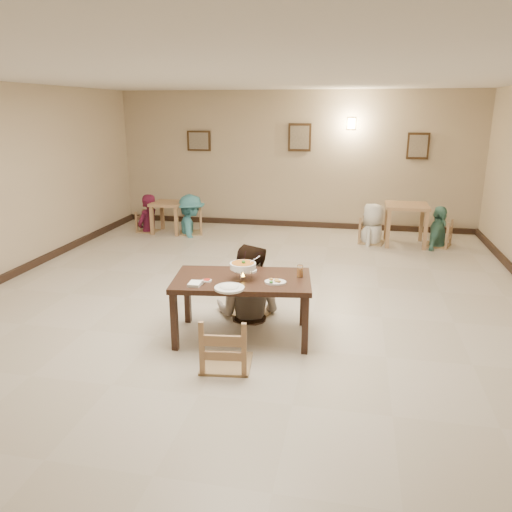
% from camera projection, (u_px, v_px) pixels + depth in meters
% --- Properties ---
extents(floor, '(10.00, 10.00, 0.00)m').
position_uv_depth(floor, '(248.00, 307.00, 6.81)').
color(floor, '#BFB3A0').
rests_on(floor, ground).
extents(ceiling, '(10.00, 10.00, 0.00)m').
position_uv_depth(ceiling, '(247.00, 74.00, 5.96)').
color(ceiling, silver).
rests_on(ceiling, wall_back).
extents(wall_back, '(10.00, 0.00, 10.00)m').
position_uv_depth(wall_back, '(295.00, 160.00, 11.08)').
color(wall_back, tan).
rests_on(wall_back, floor).
extents(baseboard_back, '(8.00, 0.06, 0.12)m').
position_uv_depth(baseboard_back, '(293.00, 224.00, 11.46)').
color(baseboard_back, black).
rests_on(baseboard_back, floor).
extents(picture_a, '(0.55, 0.04, 0.45)m').
position_uv_depth(picture_a, '(199.00, 141.00, 11.34)').
color(picture_a, '#332011').
rests_on(picture_a, wall_back).
extents(picture_b, '(0.50, 0.04, 0.60)m').
position_uv_depth(picture_b, '(300.00, 137.00, 10.88)').
color(picture_b, '#332011').
rests_on(picture_b, wall_back).
extents(picture_c, '(0.45, 0.04, 0.55)m').
position_uv_depth(picture_c, '(418.00, 146.00, 10.46)').
color(picture_c, '#332011').
rests_on(picture_c, wall_back).
extents(wall_sconce, '(0.16, 0.05, 0.22)m').
position_uv_depth(wall_sconce, '(352.00, 123.00, 10.60)').
color(wall_sconce, '#FFD88C').
rests_on(wall_sconce, wall_back).
extents(main_table, '(1.67, 1.08, 0.73)m').
position_uv_depth(main_table, '(242.00, 285.00, 5.74)').
color(main_table, '#331D13').
rests_on(main_table, floor).
extents(chair_far, '(0.49, 0.49, 1.04)m').
position_uv_depth(chair_far, '(252.00, 276.00, 6.47)').
color(chair_far, tan).
rests_on(chair_far, floor).
extents(chair_near, '(0.51, 0.51, 1.10)m').
position_uv_depth(chair_near, '(226.00, 317.00, 5.12)').
color(chair_near, tan).
rests_on(chair_near, floor).
extents(main_diner, '(1.03, 0.86, 1.91)m').
position_uv_depth(main_diner, '(248.00, 244.00, 6.29)').
color(main_diner, gray).
rests_on(main_diner, floor).
extents(curry_warmer, '(0.33, 0.30, 0.27)m').
position_uv_depth(curry_warmer, '(243.00, 266.00, 5.64)').
color(curry_warmer, silver).
rests_on(curry_warmer, main_table).
extents(rice_plate_far, '(0.29, 0.29, 0.07)m').
position_uv_depth(rice_plate_far, '(245.00, 270.00, 5.96)').
color(rice_plate_far, white).
rests_on(rice_plate_far, main_table).
extents(rice_plate_near, '(0.32, 0.32, 0.07)m').
position_uv_depth(rice_plate_near, '(229.00, 288.00, 5.36)').
color(rice_plate_near, white).
rests_on(rice_plate_near, main_table).
extents(fried_plate, '(0.24, 0.24, 0.05)m').
position_uv_depth(fried_plate, '(275.00, 282.00, 5.55)').
color(fried_plate, white).
rests_on(fried_plate, main_table).
extents(chili_dish, '(0.11, 0.11, 0.02)m').
position_uv_depth(chili_dish, '(207.00, 280.00, 5.61)').
color(chili_dish, white).
rests_on(chili_dish, main_table).
extents(napkin_cutlery, '(0.16, 0.26, 0.03)m').
position_uv_depth(napkin_cutlery, '(195.00, 284.00, 5.49)').
color(napkin_cutlery, white).
rests_on(napkin_cutlery, main_table).
extents(drink_glass, '(0.07, 0.07, 0.14)m').
position_uv_depth(drink_glass, '(300.00, 272.00, 5.74)').
color(drink_glass, white).
rests_on(drink_glass, main_table).
extents(bg_table_left, '(0.69, 0.69, 0.67)m').
position_uv_depth(bg_table_left, '(169.00, 208.00, 10.77)').
color(bg_table_left, '#A27953').
rests_on(bg_table_left, floor).
extents(bg_table_right, '(0.81, 0.81, 0.81)m').
position_uv_depth(bg_table_right, '(406.00, 211.00, 9.76)').
color(bg_table_right, '#A27953').
rests_on(bg_table_right, floor).
extents(bg_chair_ll, '(0.40, 0.40, 0.86)m').
position_uv_depth(bg_chair_ll, '(147.00, 212.00, 10.87)').
color(bg_chair_ll, tan).
rests_on(bg_chair_ll, floor).
extents(bg_chair_lr, '(0.47, 0.47, 1.01)m').
position_uv_depth(bg_chair_lr, '(190.00, 211.00, 10.69)').
color(bg_chair_lr, tan).
rests_on(bg_chair_lr, floor).
extents(bg_chair_rl, '(0.47, 0.47, 1.00)m').
position_uv_depth(bg_chair_rl, '(373.00, 219.00, 9.94)').
color(bg_chair_rl, tan).
rests_on(bg_chair_rl, floor).
extents(bg_chair_rr, '(0.46, 0.46, 0.98)m').
position_uv_depth(bg_chair_rr, '(439.00, 222.00, 9.70)').
color(bg_chair_rr, tan).
rests_on(bg_chair_rr, floor).
extents(bg_diner_a, '(0.54, 0.69, 1.65)m').
position_uv_depth(bg_diner_a, '(146.00, 194.00, 10.76)').
color(bg_diner_a, '#4F1229').
rests_on(bg_diner_a, floor).
extents(bg_diner_b, '(1.05, 1.26, 1.70)m').
position_uv_depth(bg_diner_b, '(190.00, 195.00, 10.59)').
color(bg_diner_b, teal).
rests_on(bg_diner_b, floor).
extents(bg_diner_c, '(0.70, 0.89, 1.60)m').
position_uv_depth(bg_diner_c, '(374.00, 204.00, 9.85)').
color(bg_diner_c, silver).
rests_on(bg_diner_c, floor).
extents(bg_diner_d, '(0.69, 1.01, 1.59)m').
position_uv_depth(bg_diner_d, '(441.00, 206.00, 9.61)').
color(bg_diner_d, '#569683').
rests_on(bg_diner_d, floor).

